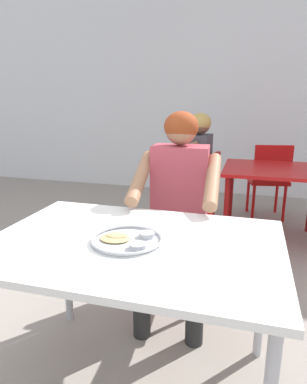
{
  "coord_description": "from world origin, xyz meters",
  "views": [
    {
      "loc": [
        0.52,
        -1.24,
        1.33
      ],
      "look_at": [
        0.09,
        0.28,
        0.9
      ],
      "focal_mm": 32.09,
      "sensor_mm": 36.0,
      "label": 1
    }
  ],
  "objects_px": {
    "table_foreground": "(134,256)",
    "table_background_red": "(274,177)",
    "thali_tray": "(127,240)",
    "diner_foreground": "(178,198)",
    "patron_background": "(189,163)",
    "chair_red_far": "(269,176)",
    "chair_red_left": "(201,187)",
    "chair_foreground": "(182,222)"
  },
  "relations": [
    {
      "from": "diner_foreground",
      "to": "table_background_red",
      "type": "relative_size",
      "value": 1.38
    },
    {
      "from": "chair_red_far",
      "to": "chair_red_left",
      "type": "bearing_deg",
      "value": -136.69
    },
    {
      "from": "diner_foreground",
      "to": "chair_foreground",
      "type": "bearing_deg",
      "value": 92.88
    },
    {
      "from": "table_foreground",
      "to": "chair_red_left",
      "type": "bearing_deg",
      "value": 89.83
    },
    {
      "from": "diner_foreground",
      "to": "table_background_red",
      "type": "height_order",
      "value": "diner_foreground"
    },
    {
      "from": "thali_tray",
      "to": "chair_red_left",
      "type": "distance_m",
      "value": 2.05
    },
    {
      "from": "table_foreground",
      "to": "diner_foreground",
      "type": "distance_m",
      "value": 0.67
    },
    {
      "from": "thali_tray",
      "to": "table_background_red",
      "type": "bearing_deg",
      "value": 71.09
    },
    {
      "from": "table_foreground",
      "to": "table_background_red",
      "type": "distance_m",
      "value": 2.12
    },
    {
      "from": "table_background_red",
      "to": "chair_red_left",
      "type": "height_order",
      "value": "chair_red_left"
    },
    {
      "from": "table_background_red",
      "to": "chair_red_left",
      "type": "xyz_separation_m",
      "value": [
        -0.67,
        0.01,
        -0.15
      ]
    },
    {
      "from": "table_foreground",
      "to": "table_background_red",
      "type": "height_order",
      "value": "table_foreground"
    },
    {
      "from": "chair_red_left",
      "to": "chair_red_far",
      "type": "distance_m",
      "value": 0.91
    },
    {
      "from": "table_foreground",
      "to": "chair_foreground",
      "type": "relative_size",
      "value": 1.39
    },
    {
      "from": "table_foreground",
      "to": "table_background_red",
      "type": "relative_size",
      "value": 1.36
    },
    {
      "from": "table_foreground",
      "to": "patron_background",
      "type": "distance_m",
      "value": 2.01
    },
    {
      "from": "thali_tray",
      "to": "chair_foreground",
      "type": "distance_m",
      "value": 0.94
    },
    {
      "from": "chair_foreground",
      "to": "thali_tray",
      "type": "bearing_deg",
      "value": -93.65
    },
    {
      "from": "table_foreground",
      "to": "diner_foreground",
      "type": "xyz_separation_m",
      "value": [
        0.05,
        0.67,
        0.08
      ]
    },
    {
      "from": "table_foreground",
      "to": "chair_red_left",
      "type": "distance_m",
      "value": 2.03
    },
    {
      "from": "chair_foreground",
      "to": "diner_foreground",
      "type": "height_order",
      "value": "diner_foreground"
    },
    {
      "from": "thali_tray",
      "to": "chair_foreground",
      "type": "relative_size",
      "value": 0.34
    },
    {
      "from": "chair_red_left",
      "to": "patron_background",
      "type": "distance_m",
      "value": 0.27
    },
    {
      "from": "chair_red_far",
      "to": "patron_background",
      "type": "distance_m",
      "value": 1.03
    },
    {
      "from": "table_foreground",
      "to": "chair_red_far",
      "type": "height_order",
      "value": "chair_red_far"
    },
    {
      "from": "table_background_red",
      "to": "patron_background",
      "type": "relative_size",
      "value": 0.76
    },
    {
      "from": "thali_tray",
      "to": "diner_foreground",
      "type": "relative_size",
      "value": 0.24
    },
    {
      "from": "diner_foreground",
      "to": "table_foreground",
      "type": "bearing_deg",
      "value": -94.07
    },
    {
      "from": "chair_foreground",
      "to": "patron_background",
      "type": "bearing_deg",
      "value": 97.93
    },
    {
      "from": "chair_foreground",
      "to": "chair_red_far",
      "type": "distance_m",
      "value": 1.86
    },
    {
      "from": "thali_tray",
      "to": "patron_background",
      "type": "xyz_separation_m",
      "value": [
        -0.1,
        2.03,
        -0.04
      ]
    },
    {
      "from": "chair_foreground",
      "to": "table_background_red",
      "type": "bearing_deg",
      "value": 60.42
    },
    {
      "from": "table_background_red",
      "to": "patron_background",
      "type": "bearing_deg",
      "value": 179.65
    },
    {
      "from": "chair_foreground",
      "to": "table_background_red",
      "type": "xyz_separation_m",
      "value": [
        0.64,
        1.12,
        0.11
      ]
    },
    {
      "from": "chair_red_far",
      "to": "patron_background",
      "type": "height_order",
      "value": "patron_background"
    },
    {
      "from": "chair_foreground",
      "to": "chair_red_far",
      "type": "height_order",
      "value": "chair_foreground"
    },
    {
      "from": "table_foreground",
      "to": "table_background_red",
      "type": "bearing_deg",
      "value": 71.47
    },
    {
      "from": "table_background_red",
      "to": "chair_red_left",
      "type": "bearing_deg",
      "value": 179.14
    },
    {
      "from": "chair_red_far",
      "to": "patron_background",
      "type": "relative_size",
      "value": 0.71
    },
    {
      "from": "table_foreground",
      "to": "table_background_red",
      "type": "xyz_separation_m",
      "value": [
        0.67,
        2.01,
        -0.05
      ]
    },
    {
      "from": "diner_foreground",
      "to": "chair_red_far",
      "type": "height_order",
      "value": "diner_foreground"
    },
    {
      "from": "thali_tray",
      "to": "table_background_red",
      "type": "distance_m",
      "value": 2.14
    }
  ]
}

